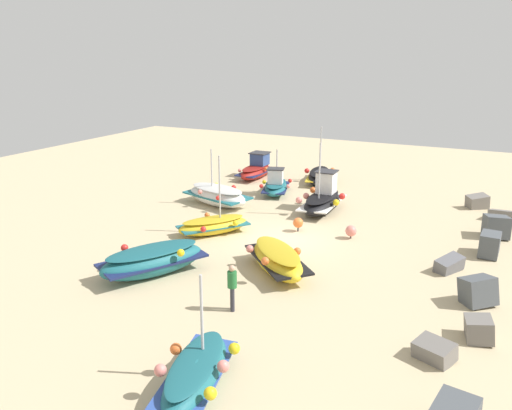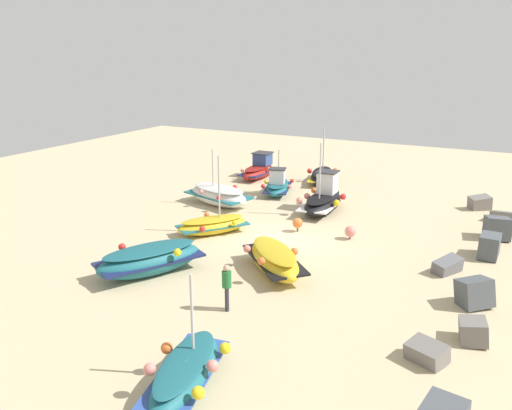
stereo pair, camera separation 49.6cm
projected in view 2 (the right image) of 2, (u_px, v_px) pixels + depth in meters
ground_plane at (282, 240)px, 25.17m from camera, size 56.73×56.73×0.00m
fishing_boat_0 at (213, 225)px, 25.91m from camera, size 3.56×3.07×3.75m
fishing_boat_1 at (324, 200)px, 29.37m from camera, size 4.22×2.26×3.87m
fishing_boat_2 at (259, 169)px, 37.04m from camera, size 3.68×1.80×1.67m
fishing_boat_3 at (186, 373)px, 14.04m from camera, size 3.96×2.18×3.01m
fishing_boat_4 at (150, 259)px, 21.23m from camera, size 4.54×3.34×1.18m
fishing_boat_5 at (322, 176)px, 35.80m from camera, size 4.16×2.32×3.59m
fishing_boat_6 at (274, 259)px, 21.41m from camera, size 3.82×3.84×1.09m
fishing_boat_7 at (278, 186)px, 32.99m from camera, size 3.60×2.30×2.66m
fishing_boat_8 at (218, 195)px, 30.62m from camera, size 2.83×4.48×3.15m
person_walking at (227, 284)px, 18.19m from camera, size 0.32×0.32×1.62m
breakwater_rocks at (480, 263)px, 21.41m from camera, size 21.14×2.78×1.21m
mooring_buoy_0 at (298, 223)px, 26.18m from camera, size 0.49×0.49×0.68m
mooring_buoy_1 at (350, 231)px, 25.16m from camera, size 0.52×0.52×0.63m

